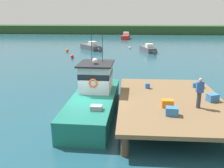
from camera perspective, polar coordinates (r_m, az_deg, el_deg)
name	(u,v)px	position (r m, az deg, el deg)	size (l,w,h in m)	color
ground_plane	(90,116)	(15.12, -5.19, -7.46)	(200.00, 200.00, 0.00)	#1E4C5B
dock	(171,102)	(14.76, 13.48, -3.99)	(6.00, 9.00, 1.20)	#4C3D2D
main_fishing_boat	(95,96)	(15.53, -3.98, -2.80)	(2.80, 9.85, 4.80)	#196B5B
crate_stack_mid_dock	(172,111)	(12.47, 13.70, -6.16)	(0.60, 0.44, 0.41)	#3370B2
crate_single_far	(198,85)	(17.57, 19.19, -0.21)	(0.60, 0.44, 0.32)	#3370B2
crate_single_by_cleat	(167,103)	(13.51, 12.70, -4.37)	(0.60, 0.44, 0.39)	orange
crate_stack_near_edge	(213,98)	(15.10, 22.26, -2.94)	(0.60, 0.44, 0.43)	#3370B2
bait_bucket	(148,86)	(16.53, 8.23, -0.42)	(0.32, 0.32, 0.34)	#2866B2
deckhand_by_the_boat	(199,92)	(13.61, 19.60, -1.82)	(0.36, 0.22, 1.63)	#383842
moored_boat_outer_mooring	(91,47)	(42.00, -4.79, 8.55)	(4.41, 5.22, 1.46)	#4C4C51
moored_boat_far_right	(148,49)	(40.03, 8.44, 8.00)	(2.52, 5.38, 1.35)	#4C4C51
moored_boat_far_left	(126,37)	(60.25, 3.23, 10.93)	(2.02, 6.26, 1.57)	red
mooring_buoy_outer	(67,50)	(40.46, -10.34, 7.69)	(0.49, 0.49, 0.49)	#EA5B19
mooring_buoy_inshore	(72,56)	(34.55, -9.20, 6.31)	(0.48, 0.48, 0.48)	red
mooring_buoy_spare_mooring	(130,48)	(43.32, 4.13, 8.39)	(0.40, 0.40, 0.40)	silver
far_shoreline	(122,29)	(75.86, 2.26, 12.52)	(120.00, 8.00, 2.40)	#284723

